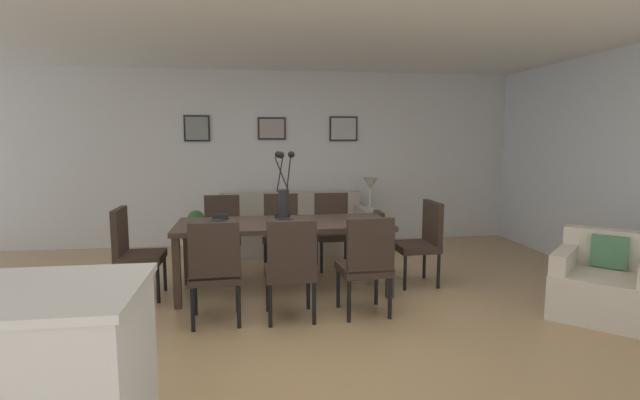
# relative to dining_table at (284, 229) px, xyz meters

# --- Properties ---
(ground_plane) EXTENTS (9.00, 9.00, 0.00)m
(ground_plane) POSITION_rel_dining_table_xyz_m (0.13, -0.85, -0.67)
(ground_plane) COLOR tan
(back_wall_panel) EXTENTS (9.00, 0.10, 2.60)m
(back_wall_panel) POSITION_rel_dining_table_xyz_m (0.13, 2.40, 0.63)
(back_wall_panel) COLOR silver
(back_wall_panel) RESTS_ON ground
(ceiling_panel) EXTENTS (9.00, 7.20, 0.08)m
(ceiling_panel) POSITION_rel_dining_table_xyz_m (0.13, -0.45, 1.97)
(ceiling_panel) COLOR white
(dining_table) EXTENTS (2.20, 0.88, 0.74)m
(dining_table) POSITION_rel_dining_table_xyz_m (0.00, 0.00, 0.00)
(dining_table) COLOR #3D2D23
(dining_table) RESTS_ON ground
(dining_chair_near_left) EXTENTS (0.46, 0.46, 0.92)m
(dining_chair_near_left) POSITION_rel_dining_table_xyz_m (-0.65, -0.84, -0.16)
(dining_chair_near_left) COLOR #33261E
(dining_chair_near_left) RESTS_ON ground
(dining_chair_near_right) EXTENTS (0.44, 0.44, 0.92)m
(dining_chair_near_right) POSITION_rel_dining_table_xyz_m (-0.68, 0.83, -0.16)
(dining_chair_near_right) COLOR #33261E
(dining_chair_near_right) RESTS_ON ground
(dining_chair_far_left) EXTENTS (0.45, 0.45, 0.92)m
(dining_chair_far_left) POSITION_rel_dining_table_xyz_m (-0.00, -0.85, -0.16)
(dining_chair_far_left) COLOR #33261E
(dining_chair_far_left) RESTS_ON ground
(dining_chair_far_right) EXTENTS (0.47, 0.47, 0.92)m
(dining_chair_far_right) POSITION_rel_dining_table_xyz_m (0.03, 0.87, -0.16)
(dining_chair_far_right) COLOR #33261E
(dining_chair_far_right) RESTS_ON ground
(dining_chair_mid_left) EXTENTS (0.47, 0.47, 0.92)m
(dining_chair_mid_left) POSITION_rel_dining_table_xyz_m (0.68, -0.83, -0.16)
(dining_chair_mid_left) COLOR #33261E
(dining_chair_mid_left) RESTS_ON ground
(dining_chair_mid_right) EXTENTS (0.45, 0.45, 0.92)m
(dining_chair_mid_right) POSITION_rel_dining_table_xyz_m (0.67, 0.86, -0.16)
(dining_chair_mid_right) COLOR #33261E
(dining_chair_mid_right) RESTS_ON ground
(dining_chair_head_west) EXTENTS (0.44, 0.44, 0.92)m
(dining_chair_head_west) POSITION_rel_dining_table_xyz_m (-1.52, -0.01, -0.16)
(dining_chair_head_west) COLOR #33261E
(dining_chair_head_west) RESTS_ON ground
(dining_chair_head_east) EXTENTS (0.46, 0.46, 0.92)m
(dining_chair_head_east) POSITION_rel_dining_table_xyz_m (1.53, 0.02, -0.16)
(dining_chair_head_east) COLOR #33261E
(dining_chair_head_east) RESTS_ON ground
(centerpiece_vase) EXTENTS (0.21, 0.23, 0.73)m
(centerpiece_vase) POSITION_rel_dining_table_xyz_m (0.00, 0.00, 0.35)
(centerpiece_vase) COLOR #232326
(centerpiece_vase) RESTS_ON dining_table
(placemat_near_left) EXTENTS (0.32, 0.32, 0.01)m
(placemat_near_left) POSITION_rel_dining_table_xyz_m (-0.66, -0.20, 0.07)
(placemat_near_left) COLOR #4C4742
(placemat_near_left) RESTS_ON dining_table
(bowl_near_left) EXTENTS (0.17, 0.17, 0.07)m
(bowl_near_left) POSITION_rel_dining_table_xyz_m (-0.66, -0.20, 0.11)
(bowl_near_left) COLOR black
(bowl_near_left) RESTS_ON dining_table
(placemat_near_right) EXTENTS (0.32, 0.32, 0.01)m
(placemat_near_right) POSITION_rel_dining_table_xyz_m (-0.66, 0.20, 0.07)
(placemat_near_right) COLOR #4C4742
(placemat_near_right) RESTS_ON dining_table
(bowl_near_right) EXTENTS (0.17, 0.17, 0.07)m
(bowl_near_right) POSITION_rel_dining_table_xyz_m (-0.66, 0.20, 0.11)
(bowl_near_right) COLOR black
(bowl_near_right) RESTS_ON dining_table
(placemat_far_left) EXTENTS (0.32, 0.32, 0.01)m
(placemat_far_left) POSITION_rel_dining_table_xyz_m (0.00, -0.20, 0.07)
(placemat_far_left) COLOR #4C4742
(placemat_far_left) RESTS_ON dining_table
(bowl_far_left) EXTENTS (0.17, 0.17, 0.07)m
(bowl_far_left) POSITION_rel_dining_table_xyz_m (0.00, -0.20, 0.11)
(bowl_far_left) COLOR black
(bowl_far_left) RESTS_ON dining_table
(placemat_far_right) EXTENTS (0.32, 0.32, 0.01)m
(placemat_far_right) POSITION_rel_dining_table_xyz_m (0.00, 0.20, 0.07)
(placemat_far_right) COLOR #4C4742
(placemat_far_right) RESTS_ON dining_table
(bowl_far_right) EXTENTS (0.17, 0.17, 0.07)m
(bowl_far_right) POSITION_rel_dining_table_xyz_m (0.00, 0.20, 0.11)
(bowl_far_right) COLOR black
(bowl_far_right) RESTS_ON dining_table
(sofa) EXTENTS (2.09, 0.84, 0.80)m
(sofa) POSITION_rel_dining_table_xyz_m (0.26, 1.85, -0.39)
(sofa) COLOR #A89E8E
(sofa) RESTS_ON ground
(side_table) EXTENTS (0.36, 0.36, 0.52)m
(side_table) POSITION_rel_dining_table_xyz_m (1.41, 1.89, -0.41)
(side_table) COLOR #3D2D23
(side_table) RESTS_ON ground
(table_lamp) EXTENTS (0.22, 0.22, 0.51)m
(table_lamp) POSITION_rel_dining_table_xyz_m (1.41, 1.89, 0.22)
(table_lamp) COLOR beige
(table_lamp) RESTS_ON side_table
(armchair) EXTENTS (1.13, 1.13, 0.75)m
(armchair) POSITION_rel_dining_table_xyz_m (2.83, -1.13, -0.38)
(armchair) COLOR beige
(armchair) RESTS_ON ground
(kitchen_island) EXTENTS (1.26, 0.81, 0.92)m
(kitchen_island) POSITION_rel_dining_table_xyz_m (-1.49, -2.60, -0.21)
(kitchen_island) COLOR silver
(kitchen_island) RESTS_ON ground
(framed_picture_left) EXTENTS (0.37, 0.03, 0.38)m
(framed_picture_left) POSITION_rel_dining_table_xyz_m (-1.09, 2.33, 1.08)
(framed_picture_left) COLOR black
(framed_picture_center) EXTENTS (0.42, 0.03, 0.33)m
(framed_picture_center) POSITION_rel_dining_table_xyz_m (0.00, 2.33, 1.08)
(framed_picture_center) COLOR black
(framed_picture_right) EXTENTS (0.43, 0.03, 0.37)m
(framed_picture_right) POSITION_rel_dining_table_xyz_m (1.09, 2.33, 1.08)
(framed_picture_right) COLOR black
(potted_plant) EXTENTS (0.36, 0.36, 0.67)m
(potted_plant) POSITION_rel_dining_table_xyz_m (-1.09, 1.45, -0.30)
(potted_plant) COLOR silver
(potted_plant) RESTS_ON ground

